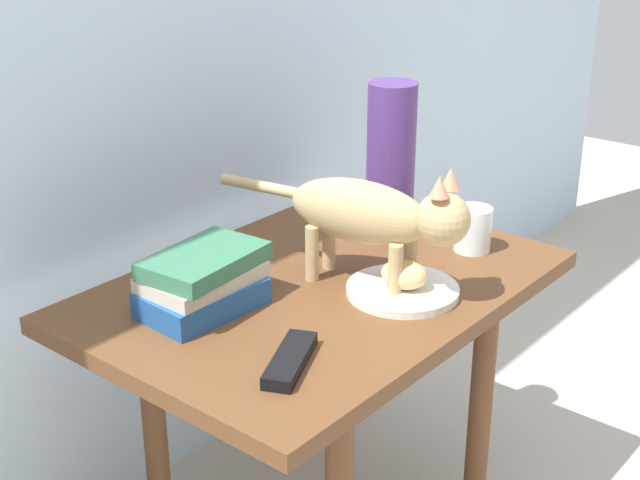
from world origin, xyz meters
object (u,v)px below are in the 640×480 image
(side_table, at_px, (320,320))
(cat, at_px, (375,215))
(bread_roll, at_px, (404,274))
(green_vase, at_px, (391,161))
(tv_remote, at_px, (290,360))
(book_stack, at_px, (203,281))
(candle_jar, at_px, (473,231))
(plate, at_px, (403,290))

(side_table, distance_m, cat, 0.23)
(bread_roll, bearing_deg, green_vase, 40.83)
(side_table, height_order, tv_remote, tv_remote)
(cat, height_order, green_vase, green_vase)
(bread_roll, relative_size, tv_remote, 0.53)
(side_table, bearing_deg, green_vase, 8.51)
(side_table, height_order, book_stack, book_stack)
(book_stack, height_order, candle_jar, book_stack)
(bread_roll, distance_m, green_vase, 0.30)
(candle_jar, bearing_deg, plate, -178.05)
(candle_jar, bearing_deg, cat, 168.71)
(plate, bearing_deg, book_stack, 138.95)
(cat, bearing_deg, bread_roll, -87.08)
(bread_roll, bearing_deg, plate, 52.73)
(cat, bearing_deg, side_table, 120.09)
(side_table, xyz_separation_m, candle_jar, (0.29, -0.13, 0.11))
(side_table, relative_size, plate, 4.29)
(side_table, distance_m, candle_jar, 0.34)
(candle_jar, bearing_deg, green_vase, 101.32)
(side_table, distance_m, plate, 0.17)
(book_stack, relative_size, green_vase, 0.72)
(plate, bearing_deg, cat, 96.46)
(plate, relative_size, bread_roll, 2.41)
(book_stack, distance_m, green_vase, 0.47)
(side_table, bearing_deg, cat, -59.91)
(side_table, bearing_deg, book_stack, 157.64)
(plate, distance_m, book_stack, 0.34)
(bread_roll, distance_m, candle_jar, 0.24)
(bread_roll, xyz_separation_m, candle_jar, (0.24, 0.01, -0.00))
(book_stack, bearing_deg, bread_roll, -41.99)
(cat, xyz_separation_m, green_vase, (0.21, 0.12, 0.02))
(side_table, xyz_separation_m, plate, (0.05, -0.14, 0.08))
(green_vase, distance_m, tv_remote, 0.56)
(cat, distance_m, book_stack, 0.31)
(bread_roll, height_order, cat, cat)
(cat, relative_size, tv_remote, 3.17)
(cat, bearing_deg, tv_remote, -166.99)
(plate, height_order, tv_remote, tv_remote)
(plate, bearing_deg, tv_remote, -177.96)
(bread_roll, relative_size, green_vase, 0.26)
(plate, relative_size, cat, 0.41)
(cat, distance_m, green_vase, 0.25)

